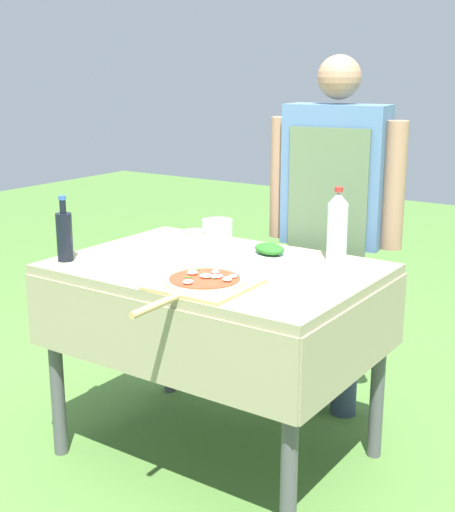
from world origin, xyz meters
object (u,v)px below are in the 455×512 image
(water_bottle, at_px, (337,226))
(mixing_tub, at_px, (217,230))
(plate_stack, at_px, (151,246))
(person_cook, at_px, (334,211))
(pizza_on_peel, at_px, (203,283))
(herb_container, at_px, (269,250))
(sauce_jar, at_px, (195,246))
(prep_table, at_px, (216,293))
(oil_bottle, at_px, (64,235))

(water_bottle, height_order, mixing_tub, water_bottle)
(plate_stack, bearing_deg, person_cook, 45.55)
(pizza_on_peel, height_order, water_bottle, water_bottle)
(pizza_on_peel, bearing_deg, herb_container, 92.41)
(person_cook, height_order, sauce_jar, person_cook)
(pizza_on_peel, bearing_deg, sauce_jar, 129.34)
(pizza_on_peel, xyz_separation_m, water_bottle, (0.22, 0.58, 0.12))
(mixing_tub, bearing_deg, person_cook, 36.35)
(person_cook, bearing_deg, sauce_jar, 54.82)
(prep_table, bearing_deg, sauce_jar, 170.16)
(pizza_on_peel, bearing_deg, plate_stack, 146.26)
(prep_table, xyz_separation_m, herb_container, (0.10, 0.23, 0.14))
(prep_table, height_order, mixing_tub, mixing_tub)
(herb_container, xyz_separation_m, sauce_jar, (-0.21, -0.21, 0.03))
(pizza_on_peel, height_order, plate_stack, pizza_on_peel)
(prep_table, distance_m, water_bottle, 0.53)
(prep_table, bearing_deg, pizza_on_peel, -63.71)
(mixing_tub, relative_size, plate_stack, 0.47)
(pizza_on_peel, height_order, sauce_jar, sauce_jar)
(person_cook, relative_size, oil_bottle, 6.20)
(prep_table, height_order, pizza_on_peel, pizza_on_peel)
(sauce_jar, bearing_deg, herb_container, 44.82)
(herb_container, relative_size, mixing_tub, 1.59)
(sauce_jar, bearing_deg, person_cook, 62.48)
(pizza_on_peel, bearing_deg, mixing_tub, 119.38)
(person_cook, height_order, herb_container, person_cook)
(pizza_on_peel, relative_size, water_bottle, 1.91)
(herb_container, bearing_deg, water_bottle, 18.68)
(person_cook, relative_size, herb_container, 7.59)
(mixing_tub, height_order, plate_stack, mixing_tub)
(water_bottle, relative_size, herb_container, 1.37)
(sauce_jar, bearing_deg, pizza_on_peel, -49.08)
(water_bottle, height_order, plate_stack, water_bottle)
(prep_table, height_order, oil_bottle, oil_bottle)
(oil_bottle, bearing_deg, person_cook, 51.80)
(plate_stack, height_order, sauce_jar, sauce_jar)
(herb_container, bearing_deg, oil_bottle, -139.69)
(oil_bottle, bearing_deg, pizza_on_peel, 1.93)
(person_cook, xyz_separation_m, oil_bottle, (-0.70, -0.89, -0.03))
(herb_container, height_order, mixing_tub, mixing_tub)
(pizza_on_peel, distance_m, mixing_tub, 0.67)
(person_cook, xyz_separation_m, sauce_jar, (-0.30, -0.58, -0.08))
(water_bottle, bearing_deg, person_cook, 118.44)
(herb_container, bearing_deg, pizza_on_peel, -86.01)
(pizza_on_peel, distance_m, sauce_jar, 0.38)
(pizza_on_peel, bearing_deg, prep_table, 114.71)
(water_bottle, bearing_deg, prep_table, -137.75)
(prep_table, bearing_deg, water_bottle, 42.25)
(pizza_on_peel, bearing_deg, water_bottle, 67.90)
(pizza_on_peel, height_order, herb_container, herb_container)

